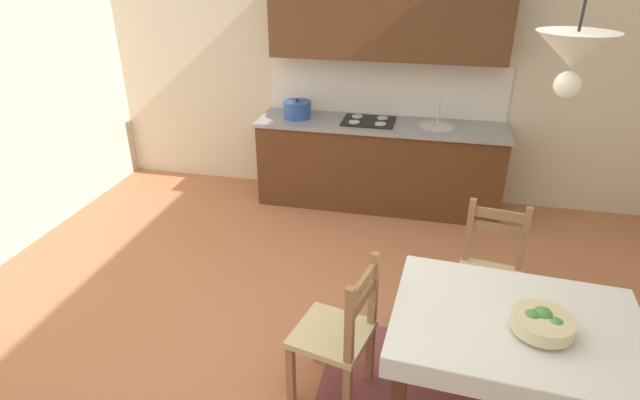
# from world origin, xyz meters

# --- Properties ---
(ground_plane) EXTENTS (6.38, 6.01, 0.10)m
(ground_plane) POSITION_xyz_m (0.00, 0.00, -0.05)
(ground_plane) COLOR #B7704C
(kitchen_cabinetry) EXTENTS (2.48, 0.63, 2.20)m
(kitchen_cabinetry) POSITION_xyz_m (0.12, 2.43, 0.86)
(kitchen_cabinetry) COLOR #56331C
(kitchen_cabinetry) RESTS_ON ground_plane
(dining_table) EXTENTS (1.30, 1.00, 0.75)m
(dining_table) POSITION_xyz_m (1.15, -0.30, 0.62)
(dining_table) COLOR #56331C
(dining_table) RESTS_ON ground_plane
(dining_chair_kitchen_side) EXTENTS (0.48, 0.48, 0.93)m
(dining_chair_kitchen_side) POSITION_xyz_m (1.11, 0.56, 0.44)
(dining_chair_kitchen_side) COLOR #D1BC89
(dining_chair_kitchen_side) RESTS_ON ground_plane
(dining_chair_tv_side) EXTENTS (0.50, 0.50, 0.93)m
(dining_chair_tv_side) POSITION_xyz_m (0.21, -0.25, 0.44)
(dining_chair_tv_side) COLOR #D1BC89
(dining_chair_tv_side) RESTS_ON ground_plane
(fruit_bowl) EXTENTS (0.30, 0.30, 0.12)m
(fruit_bowl) POSITION_xyz_m (1.24, -0.37, 0.81)
(fruit_bowl) COLOR beige
(fruit_bowl) RESTS_ON dining_table
(pendant_lamp) EXTENTS (0.32, 0.32, 0.80)m
(pendant_lamp) POSITION_xyz_m (1.15, -0.27, 2.08)
(pendant_lamp) COLOR black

